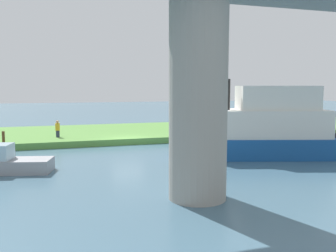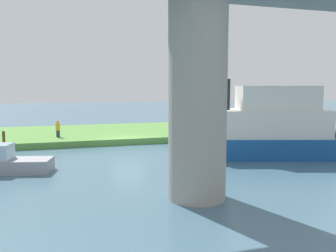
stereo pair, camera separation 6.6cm
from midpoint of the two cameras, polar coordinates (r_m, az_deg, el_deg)
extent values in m
plane|color=#476B7F|center=(28.71, -6.43, -3.04)|extent=(160.00, 160.00, 0.00)
cube|color=#5B9342|center=(34.53, -8.33, -1.08)|extent=(80.00, 12.00, 0.50)
cylinder|color=#9E998E|center=(14.64, 4.66, 4.62)|extent=(2.38, 2.38, 8.42)
cylinder|color=#2D334C|center=(30.85, -17.10, -1.18)|extent=(0.29, 0.29, 0.55)
cylinder|color=gold|center=(30.79, -17.13, -0.12)|extent=(0.46, 0.46, 0.60)
sphere|color=tan|center=(30.75, -17.15, 0.66)|extent=(0.24, 0.24, 0.24)
cylinder|color=brown|center=(28.99, -24.65, -1.62)|extent=(0.20, 0.20, 0.88)
cube|color=#195199|center=(24.57, 13.54, -3.18)|extent=(10.54, 6.02, 1.33)
cube|color=white|center=(24.51, 14.89, 0.43)|extent=(8.53, 5.14, 1.78)
cube|color=white|center=(24.63, 16.75, 4.29)|extent=(5.52, 3.84, 1.56)
cylinder|color=black|center=(23.83, 9.07, 4.96)|extent=(0.56, 0.56, 2.00)
cube|color=#D84C2D|center=(23.88, 7.40, -0.50)|extent=(2.27, 2.42, 1.00)
cube|color=#99999E|center=(21.41, -24.14, -5.77)|extent=(4.91, 2.72, 0.72)
cube|color=#1E232D|center=(33.23, 21.36, -1.59)|extent=(4.39, 1.89, 0.66)
cube|color=silver|center=(32.84, 20.58, -0.40)|extent=(1.64, 1.35, 0.76)
camera|label=1|loc=(0.03, -90.08, -0.01)|focal=38.54mm
camera|label=2|loc=(0.03, 89.92, 0.01)|focal=38.54mm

